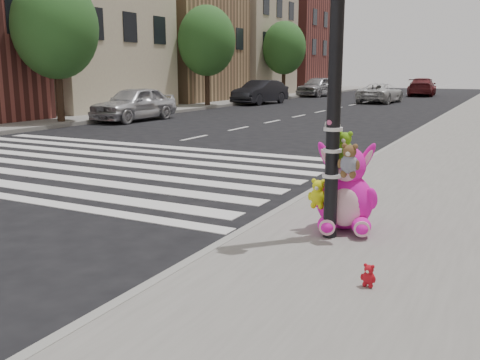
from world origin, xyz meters
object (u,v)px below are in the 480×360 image
Objects in this scene: red_teddy at (369,275)px; car_white_near at (380,93)px; signal_pole at (336,97)px; pink_bunny at (345,194)px; car_dark_far at (260,92)px; car_silver_far at (134,104)px.

red_teddy is 31.02m from car_white_near.
pink_bunny is (0.05, 0.35, -1.21)m from signal_pole.
car_white_near is (-6.90, 30.24, 0.36)m from red_teddy.
car_white_near is at bearing 84.45° from pink_bunny.
car_dark_far is at bearing 40.37° from car_white_near.
pink_bunny is at bearing -41.09° from car_silver_far.
car_silver_far is at bearing 141.78° from red_teddy.
pink_bunny is at bearing -55.73° from car_dark_far.
car_silver_far reaches higher than pink_bunny.
red_teddy is 0.05× the size of car_silver_far.
red_teddy is at bearing -83.86° from pink_bunny.
car_silver_far is (-12.46, 11.56, 0.11)m from pink_bunny.
pink_bunny is 5.07× the size of red_teddy.
pink_bunny reaches higher than car_white_near.
car_dark_far reaches higher than car_silver_far.
car_dark_far reaches higher than red_teddy.
red_teddy is 0.05× the size of car_dark_far.
car_silver_far is 18.15m from car_white_near.
car_silver_far is at bearing -83.31° from car_dark_far.
signal_pole is 0.90× the size of car_white_near.
signal_pole is 27.24m from car_dark_far.
car_silver_far is at bearing 73.26° from car_white_near.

